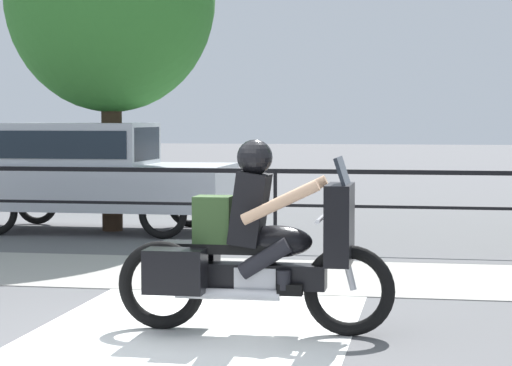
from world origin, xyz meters
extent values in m
plane|color=#565659|center=(0.00, 0.00, 0.00)|extent=(120.00, 120.00, 0.00)
cube|color=#99968E|center=(0.00, 3.40, 0.01)|extent=(44.00, 2.40, 0.01)
cube|color=silver|center=(0.13, -0.20, 0.00)|extent=(2.60, 6.00, 0.01)
cube|color=black|center=(0.00, 5.58, 1.05)|extent=(36.00, 0.04, 0.06)
cube|color=black|center=(0.00, 5.58, 0.59)|extent=(36.00, 0.03, 0.04)
cylinder|color=black|center=(0.00, 5.58, 0.54)|extent=(0.05, 0.05, 1.08)
torus|color=black|center=(1.41, 0.44, 0.37)|extent=(0.74, 0.11, 0.74)
torus|color=black|center=(-0.15, 0.44, 0.37)|extent=(0.74, 0.11, 0.74)
cube|color=black|center=(0.63, 0.44, 0.47)|extent=(1.18, 0.22, 0.20)
cube|color=silver|center=(0.66, 0.44, 0.42)|extent=(0.34, 0.26, 0.26)
ellipsoid|color=black|center=(0.82, 0.44, 0.75)|extent=(0.59, 0.30, 0.26)
cube|color=black|center=(0.47, 0.44, 0.69)|extent=(0.68, 0.28, 0.08)
cube|color=black|center=(1.33, 0.44, 0.90)|extent=(0.20, 0.55, 0.64)
cube|color=#1E232B|center=(1.35, 0.44, 1.32)|extent=(0.10, 0.47, 0.24)
cylinder|color=silver|center=(1.19, 0.44, 0.95)|extent=(0.04, 0.70, 0.04)
cylinder|color=silver|center=(0.44, 0.28, 0.34)|extent=(0.85, 0.09, 0.09)
cube|color=black|center=(0.03, 0.20, 0.53)|extent=(0.48, 0.28, 0.35)
cube|color=black|center=(0.03, 0.68, 0.53)|extent=(0.48, 0.28, 0.35)
cylinder|color=silver|center=(1.38, 0.44, 0.63)|extent=(0.18, 0.06, 0.53)
cube|color=black|center=(0.60, 0.44, 1.01)|extent=(0.32, 0.36, 0.61)
sphere|color=tan|center=(0.64, 0.44, 1.41)|extent=(0.23, 0.23, 0.23)
sphere|color=black|center=(0.64, 0.44, 1.43)|extent=(0.29, 0.29, 0.29)
cylinder|color=black|center=(0.75, 0.29, 0.63)|extent=(0.44, 0.13, 0.34)
cylinder|color=black|center=(0.90, 0.29, 0.46)|extent=(0.11, 0.11, 0.15)
cube|color=black|center=(0.95, 0.29, 0.39)|extent=(0.20, 0.10, 0.09)
cylinder|color=black|center=(0.75, 0.59, 0.63)|extent=(0.44, 0.13, 0.34)
cylinder|color=black|center=(0.90, 0.59, 0.46)|extent=(0.11, 0.11, 0.15)
cube|color=black|center=(0.95, 0.59, 0.39)|extent=(0.20, 0.10, 0.09)
cylinder|color=tan|center=(0.89, 0.14, 1.09)|extent=(0.63, 0.09, 0.36)
cylinder|color=tan|center=(0.89, 0.74, 1.09)|extent=(0.63, 0.09, 0.36)
cube|color=#2D4723|center=(0.30, 0.44, 0.92)|extent=(0.30, 0.27, 0.39)
cube|color=#B7BCC4|center=(-3.08, 7.23, 0.70)|extent=(4.18, 1.75, 0.68)
cube|color=#B7BCC4|center=(-3.33, 7.23, 1.36)|extent=(2.17, 1.54, 0.63)
cube|color=#19232D|center=(-2.26, 7.23, 1.36)|extent=(0.04, 1.36, 0.51)
cube|color=#19232D|center=(-3.33, 7.23, 1.36)|extent=(2.00, 1.57, 0.41)
torus|color=black|center=(-1.78, 6.43, 0.36)|extent=(0.72, 0.11, 0.72)
torus|color=black|center=(-1.78, 8.04, 0.36)|extent=(0.72, 0.11, 0.72)
torus|color=black|center=(-4.37, 8.04, 0.36)|extent=(0.72, 0.11, 0.72)
cylinder|color=#473323|center=(-2.84, 7.34, 1.14)|extent=(0.32, 0.32, 2.28)
camera|label=1|loc=(2.05, -7.47, 1.74)|focal=70.00mm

